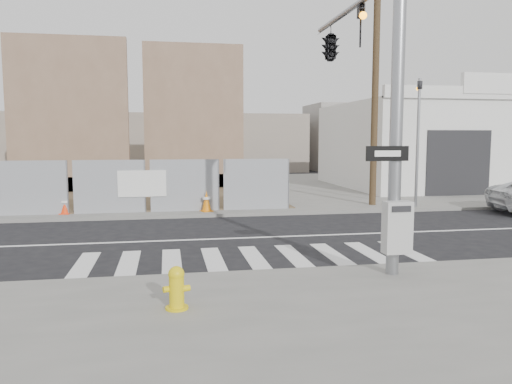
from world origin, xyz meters
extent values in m
plane|color=black|center=(0.00, 0.00, 0.00)|extent=(100.00, 100.00, 0.00)
cube|color=slate|center=(0.00, 14.00, 0.06)|extent=(50.00, 20.00, 0.12)
cylinder|color=gray|center=(2.50, -4.80, 3.62)|extent=(0.26, 0.26, 7.00)
cylinder|color=gray|center=(2.50, -2.20, 6.12)|extent=(0.14, 5.20, 0.14)
cube|color=#B2B2AF|center=(2.45, -5.08, 1.15)|extent=(0.55, 0.30, 1.05)
cube|color=black|center=(2.25, -4.96, 2.62)|extent=(0.90, 0.03, 0.30)
cube|color=silver|center=(2.25, -4.98, 2.62)|extent=(0.55, 0.01, 0.12)
imported|color=black|center=(2.50, -2.80, 5.57)|extent=(0.16, 0.20, 1.00)
imported|color=black|center=(2.50, -0.60, 5.57)|extent=(0.53, 2.48, 1.00)
cylinder|color=gray|center=(8.00, 4.60, 2.72)|extent=(0.12, 0.12, 5.20)
imported|color=black|center=(8.00, 4.60, 5.22)|extent=(0.16, 0.20, 1.00)
cube|color=brown|center=(-7.00, 13.00, 4.12)|extent=(6.00, 0.50, 8.00)
cube|color=brown|center=(-7.00, 13.40, 0.52)|extent=(6.00, 1.30, 0.80)
cube|color=brown|center=(-0.50, 14.00, 4.12)|extent=(5.50, 0.50, 8.00)
cube|color=brown|center=(-0.50, 14.40, 0.52)|extent=(5.50, 1.30, 0.80)
cube|color=silver|center=(14.00, 13.00, 2.52)|extent=(12.00, 10.00, 4.80)
cube|color=silver|center=(14.00, 8.00, 5.12)|extent=(12.00, 0.30, 0.60)
cube|color=silver|center=(14.00, 7.95, 5.57)|extent=(4.00, 0.30, 1.00)
cube|color=black|center=(12.00, 7.98, 1.72)|extent=(3.40, 0.06, 3.20)
cylinder|color=#483821|center=(6.50, 5.50, 5.12)|extent=(0.28, 0.28, 10.00)
cylinder|color=#DABF0C|center=(-1.96, -6.19, 0.14)|extent=(0.47, 0.47, 0.04)
cylinder|color=#DABF0C|center=(-1.96, -6.19, 0.40)|extent=(0.31, 0.31, 0.57)
sphere|color=#DABF0C|center=(-1.96, -6.19, 0.71)|extent=(0.26, 0.26, 0.26)
cylinder|color=#DABF0C|center=(-2.11, -6.19, 0.46)|extent=(0.16, 0.14, 0.10)
cylinder|color=#DABF0C|center=(-1.80, -6.19, 0.46)|extent=(0.16, 0.14, 0.10)
cube|color=#F1350C|center=(-5.83, 5.06, 0.14)|extent=(0.41, 0.41, 0.03)
cone|color=#F1350C|center=(-5.83, 5.06, 0.48)|extent=(0.37, 0.37, 0.71)
cylinder|color=silver|center=(-5.83, 5.06, 0.58)|extent=(0.27, 0.27, 0.08)
cube|color=orange|center=(-0.59, 4.79, 0.14)|extent=(0.54, 0.54, 0.03)
cone|color=orange|center=(-0.59, 4.79, 0.52)|extent=(0.48, 0.48, 0.80)
cylinder|color=silver|center=(-0.59, 4.79, 0.64)|extent=(0.31, 0.31, 0.09)
camera|label=1|loc=(-2.08, -14.27, 2.92)|focal=35.00mm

